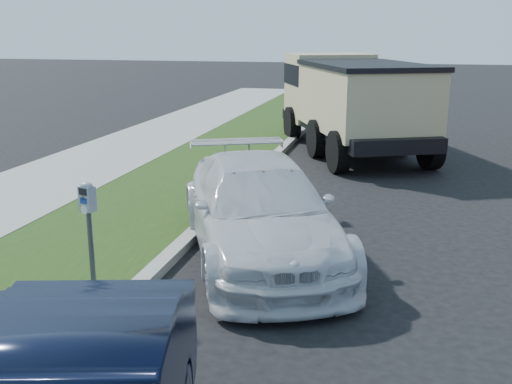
# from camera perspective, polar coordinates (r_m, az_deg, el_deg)

# --- Properties ---
(ground) EXTENTS (120.00, 120.00, 0.00)m
(ground) POSITION_cam_1_polar(r_m,az_deg,el_deg) (8.64, 7.56, -8.69)
(ground) COLOR black
(ground) RESTS_ON ground
(streetside) EXTENTS (6.12, 50.00, 0.15)m
(streetside) POSITION_cam_1_polar(r_m,az_deg,el_deg) (12.21, -18.19, -1.82)
(streetside) COLOR gray
(streetside) RESTS_ON ground
(parking_meter) EXTENTS (0.24, 0.19, 1.48)m
(parking_meter) POSITION_cam_1_polar(r_m,az_deg,el_deg) (7.96, -15.68, -1.92)
(parking_meter) COLOR #3F4247
(parking_meter) RESTS_ON ground
(white_wagon) EXTENTS (4.03, 5.59, 1.50)m
(white_wagon) POSITION_cam_1_polar(r_m,az_deg,el_deg) (9.49, 0.28, -1.52)
(white_wagon) COLOR silver
(white_wagon) RESTS_ON ground
(dump_truck) EXTENTS (5.16, 7.42, 2.75)m
(dump_truck) POSITION_cam_1_polar(r_m,az_deg,el_deg) (18.00, 8.95, 8.82)
(dump_truck) COLOR black
(dump_truck) RESTS_ON ground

